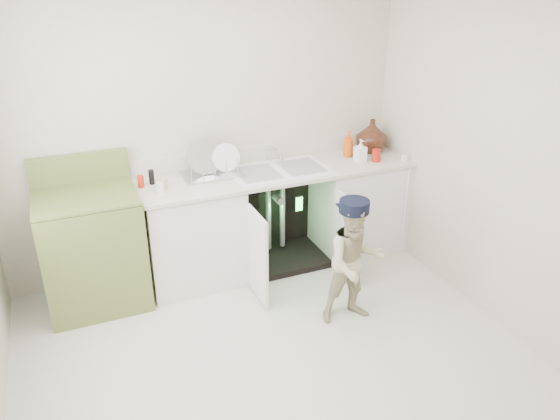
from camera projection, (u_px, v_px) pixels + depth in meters
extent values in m
plane|color=beige|center=(274.00, 354.00, 3.89)|extent=(3.50, 3.50, 0.00)
cube|color=beige|center=(206.00, 129.00, 4.63)|extent=(3.50, 2.50, 0.02)
cube|color=beige|center=(419.00, 331.00, 2.12)|extent=(3.50, 2.50, 0.02)
cube|color=beige|center=(494.00, 156.00, 3.99)|extent=(2.50, 3.00, 0.02)
cube|color=silver|center=(193.00, 235.00, 4.63)|extent=(0.80, 0.60, 0.86)
cube|color=silver|center=(357.00, 205.00, 5.20)|extent=(0.80, 0.60, 0.86)
cube|color=black|center=(269.00, 208.00, 5.14)|extent=(0.80, 0.06, 0.86)
cube|color=black|center=(280.00, 258.00, 5.08)|extent=(0.80, 0.60, 0.06)
cylinder|color=gray|center=(268.00, 214.00, 4.96)|extent=(0.05, 0.05, 0.70)
cylinder|color=gray|center=(282.00, 212.00, 5.01)|extent=(0.05, 0.05, 0.70)
cylinder|color=gray|center=(277.00, 198.00, 4.88)|extent=(0.07, 0.18, 0.07)
cube|color=silver|center=(258.00, 256.00, 4.37)|extent=(0.03, 0.40, 0.76)
cube|color=silver|center=(346.00, 238.00, 4.65)|extent=(0.02, 0.40, 0.76)
cube|color=beige|center=(280.00, 172.00, 4.72)|extent=(2.44, 0.64, 0.03)
cube|color=beige|center=(267.00, 152.00, 4.93)|extent=(2.44, 0.02, 0.15)
cube|color=white|center=(280.00, 171.00, 4.72)|extent=(0.85, 0.55, 0.02)
cube|color=gray|center=(257.00, 173.00, 4.64)|extent=(0.34, 0.40, 0.01)
cube|color=gray|center=(301.00, 167.00, 4.79)|extent=(0.34, 0.40, 0.01)
cylinder|color=silver|center=(270.00, 153.00, 4.86)|extent=(0.03, 0.03, 0.17)
cylinder|color=silver|center=(273.00, 147.00, 4.78)|extent=(0.02, 0.14, 0.02)
cylinder|color=silver|center=(281.00, 157.00, 4.92)|extent=(0.04, 0.04, 0.06)
cylinder|color=white|center=(406.00, 200.00, 5.00)|extent=(0.01, 0.01, 0.70)
cube|color=white|center=(404.00, 158.00, 4.92)|extent=(0.04, 0.02, 0.06)
cube|color=silver|center=(212.00, 174.00, 4.61)|extent=(0.50, 0.33, 0.02)
cylinder|color=silver|center=(206.00, 164.00, 4.58)|extent=(0.31, 0.11, 0.30)
cylinder|color=white|center=(226.00, 163.00, 4.63)|extent=(0.24, 0.06, 0.24)
cylinder|color=silver|center=(191.00, 172.00, 4.42)|extent=(0.01, 0.01, 0.14)
cylinder|color=silver|center=(203.00, 170.00, 4.46)|extent=(0.01, 0.01, 0.14)
cylinder|color=silver|center=(215.00, 169.00, 4.49)|extent=(0.01, 0.01, 0.14)
cylinder|color=silver|center=(226.00, 167.00, 4.53)|extent=(0.01, 0.01, 0.14)
cylinder|color=silver|center=(238.00, 165.00, 4.56)|extent=(0.01, 0.01, 0.14)
imported|color=#492015|center=(372.00, 136.00, 5.12)|extent=(0.30, 0.30, 0.31)
imported|color=#E84B0C|center=(348.00, 144.00, 5.01)|extent=(0.09, 0.09, 0.24)
imported|color=white|center=(360.00, 151.00, 4.89)|extent=(0.09, 0.09, 0.20)
cylinder|color=#B61C0F|center=(376.00, 156.00, 4.91)|extent=(0.08, 0.08, 0.11)
cylinder|color=#B5250F|center=(141.00, 181.00, 4.35)|extent=(0.05, 0.05, 0.10)
cylinder|color=#C4B18F|center=(164.00, 183.00, 4.35)|extent=(0.06, 0.06, 0.08)
cylinder|color=black|center=(152.00, 177.00, 4.41)|extent=(0.04, 0.04, 0.12)
cube|color=silver|center=(160.00, 188.00, 4.24)|extent=(0.05, 0.05, 0.09)
cube|color=olive|center=(94.00, 251.00, 4.31)|extent=(0.76, 0.65, 0.92)
cube|color=olive|center=(85.00, 196.00, 4.11)|extent=(0.76, 0.65, 0.02)
cube|color=olive|center=(79.00, 169.00, 4.30)|extent=(0.76, 0.06, 0.24)
cylinder|color=black|center=(59.00, 209.00, 3.91)|extent=(0.17, 0.17, 0.02)
cylinder|color=silver|center=(59.00, 208.00, 3.91)|extent=(0.20, 0.20, 0.01)
cylinder|color=black|center=(57.00, 193.00, 4.18)|extent=(0.17, 0.17, 0.02)
cylinder|color=silver|center=(57.00, 192.00, 4.18)|extent=(0.20, 0.20, 0.01)
cylinder|color=black|center=(113.00, 201.00, 4.05)|extent=(0.17, 0.17, 0.02)
cylinder|color=silver|center=(113.00, 199.00, 4.04)|extent=(0.20, 0.20, 0.01)
cylinder|color=black|center=(108.00, 186.00, 4.32)|extent=(0.17, 0.17, 0.02)
cylinder|color=silver|center=(108.00, 185.00, 4.31)|extent=(0.20, 0.20, 0.01)
imported|color=beige|center=(355.00, 263.00, 4.09)|extent=(0.52, 0.42, 0.98)
cylinder|color=black|center=(359.00, 207.00, 3.90)|extent=(0.24, 0.24, 0.09)
cube|color=black|center=(353.00, 206.00, 4.00)|extent=(0.18, 0.11, 0.01)
cube|color=black|center=(299.00, 204.00, 4.52)|extent=(0.07, 0.01, 0.14)
cube|color=#26F23F|center=(299.00, 204.00, 4.51)|extent=(0.06, 0.00, 0.12)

